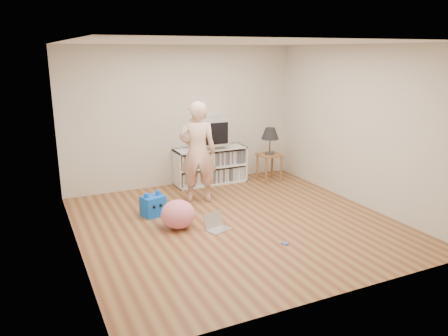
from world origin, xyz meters
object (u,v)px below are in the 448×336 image
Objects in this scene: person at (198,152)px; laptop at (216,225)px; media_unit at (210,165)px; plush_blue at (153,205)px; side_table at (269,161)px; dvd_deck at (210,146)px; plush_pink at (178,214)px; crt_tv at (210,131)px; table_lamp at (270,134)px.

person reaches higher than laptop.
plush_blue is (-1.50, -1.22, -0.19)m from media_unit.
side_table is at bearing 24.15° from laptop.
plush_pink is at bearing -125.42° from dvd_deck.
side_table is 2.74m from plush_blue.
plush_pink is (-2.41, -1.47, -0.21)m from side_table.
person is at bearing -163.68° from side_table.
person is (-1.70, -0.50, 0.44)m from side_table.
dvd_deck is 2.32m from plush_pink.
media_unit is 2.28m from plush_pink.
dvd_deck reaches higher than laptop.
media_unit is 1.17m from side_table.
dvd_deck is 0.75× the size of crt_tv.
plush_pink is at bearing -148.60° from table_lamp.
dvd_deck is at bearing 161.41° from table_lamp.
plush_pink is at bearing -148.60° from side_table.
dvd_deck is (0.00, -0.02, 0.39)m from media_unit.
dvd_deck is at bearing 54.58° from plush_pink.
plush_blue is at bearing 108.37° from laptop.
plush_pink is (-1.31, -1.86, -0.14)m from media_unit.
plush_pink is at bearing 74.94° from person.
media_unit reaches higher than laptop.
laptop is at bearing 100.71° from person.
plush_blue is (-0.90, -0.33, -0.69)m from person.
dvd_deck reaches higher than side_table.
plush_pink is (-1.31, -1.84, -0.53)m from dvd_deck.
plush_blue is at bearing -141.35° from crt_tv.
laptop is 1.01× the size of plush_blue.
person reaches higher than table_lamp.
media_unit is at bearing 90.00° from crt_tv.
crt_tv is at bearing 50.64° from laptop.
side_table is at bearing -19.32° from media_unit.
media_unit is at bearing 54.81° from plush_pink.
crt_tv is at bearing -103.70° from person.
person is 3.46× the size of plush_pink.
laptop is at bearing -137.89° from side_table.
media_unit reaches higher than plush_pink.
dvd_deck is 1.20m from side_table.
plush_pink is (-0.71, -0.97, -0.65)m from person.
dvd_deck reaches higher than plush_blue.
table_lamp reaches higher than dvd_deck.
laptop is (-1.93, -1.74, -0.88)m from table_lamp.
media_unit is 0.67m from crt_tv.
table_lamp reaches higher than side_table.
media_unit is 3.58× the size of plush_blue.
table_lamp is (1.10, -0.39, 0.59)m from media_unit.
person reaches higher than side_table.
side_table is at bearing -18.59° from dvd_deck.
crt_tv reaches higher than media_unit.
crt_tv is (0.00, -0.02, 0.67)m from media_unit.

